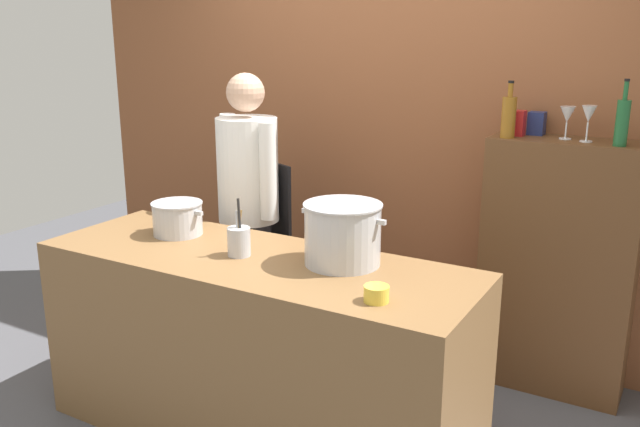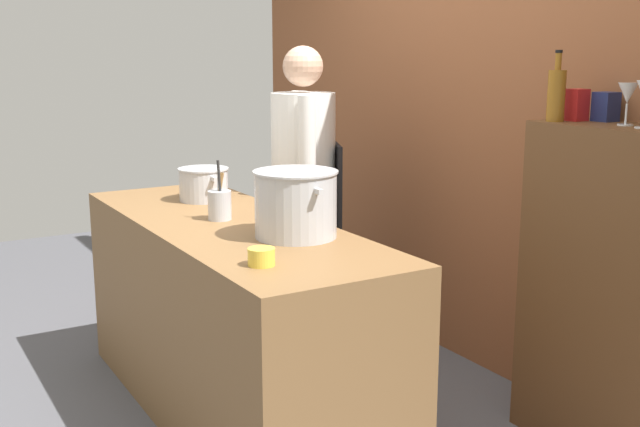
{
  "view_description": "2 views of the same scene",
  "coord_description": "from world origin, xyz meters",
  "px_view_note": "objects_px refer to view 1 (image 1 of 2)",
  "views": [
    {
      "loc": [
        1.67,
        -2.31,
        1.88
      ],
      "look_at": [
        0.16,
        0.31,
        1.05
      ],
      "focal_mm": 37.66,
      "sensor_mm": 36.0,
      "label": 1
    },
    {
      "loc": [
        3.03,
        -1.33,
        1.64
      ],
      "look_at": [
        0.09,
        0.41,
        0.91
      ],
      "focal_mm": 43.29,
      "sensor_mm": 36.0,
      "label": 2
    }
  ],
  "objects_px": {
    "wine_bottle_amber": "(509,116)",
    "wine_bottle_green": "(622,121)",
    "stockpot_large": "(343,234)",
    "spice_tin_navy": "(537,123)",
    "utensil_crock": "(239,241)",
    "spice_tin_red": "(517,123)",
    "chef": "(249,199)",
    "stockpot_small": "(178,218)",
    "wine_glass_tall": "(589,116)",
    "wine_glass_wide": "(567,116)",
    "butter_jar": "(376,294)"
  },
  "relations": [
    {
      "from": "wine_glass_wide",
      "to": "chef",
      "type": "bearing_deg",
      "value": -161.17
    },
    {
      "from": "utensil_crock",
      "to": "spice_tin_navy",
      "type": "bearing_deg",
      "value": 52.78
    },
    {
      "from": "stockpot_small",
      "to": "spice_tin_navy",
      "type": "bearing_deg",
      "value": 39.27
    },
    {
      "from": "stockpot_large",
      "to": "spice_tin_navy",
      "type": "bearing_deg",
      "value": 65.54
    },
    {
      "from": "spice_tin_red",
      "to": "chef",
      "type": "bearing_deg",
      "value": -158.11
    },
    {
      "from": "utensil_crock",
      "to": "wine_bottle_amber",
      "type": "height_order",
      "value": "wine_bottle_amber"
    },
    {
      "from": "wine_glass_tall",
      "to": "stockpot_small",
      "type": "bearing_deg",
      "value": -148.08
    },
    {
      "from": "stockpot_large",
      "to": "wine_bottle_green",
      "type": "bearing_deg",
      "value": 46.2
    },
    {
      "from": "utensil_crock",
      "to": "wine_bottle_green",
      "type": "xyz_separation_m",
      "value": [
        1.4,
        1.12,
        0.5
      ]
    },
    {
      "from": "butter_jar",
      "to": "wine_glass_tall",
      "type": "xyz_separation_m",
      "value": [
        0.48,
        1.35,
        0.55
      ]
    },
    {
      "from": "stockpot_large",
      "to": "spice_tin_navy",
      "type": "relative_size",
      "value": 3.37
    },
    {
      "from": "chef",
      "to": "wine_glass_tall",
      "type": "relative_size",
      "value": 9.39
    },
    {
      "from": "stockpot_large",
      "to": "wine_glass_wide",
      "type": "distance_m",
      "value": 1.35
    },
    {
      "from": "stockpot_small",
      "to": "wine_bottle_amber",
      "type": "relative_size",
      "value": 1.1
    },
    {
      "from": "utensil_crock",
      "to": "spice_tin_red",
      "type": "bearing_deg",
      "value": 53.32
    },
    {
      "from": "wine_bottle_green",
      "to": "spice_tin_red",
      "type": "bearing_deg",
      "value": 170.64
    },
    {
      "from": "wine_bottle_green",
      "to": "stockpot_small",
      "type": "bearing_deg",
      "value": -151.49
    },
    {
      "from": "stockpot_large",
      "to": "chef",
      "type": "bearing_deg",
      "value": 148.68
    },
    {
      "from": "spice_tin_navy",
      "to": "spice_tin_red",
      "type": "xyz_separation_m",
      "value": [
        -0.08,
        -0.08,
        0.01
      ]
    },
    {
      "from": "utensil_crock",
      "to": "wine_glass_tall",
      "type": "relative_size",
      "value": 1.51
    },
    {
      "from": "utensil_crock",
      "to": "spice_tin_red",
      "type": "xyz_separation_m",
      "value": [
        0.9,
        1.21,
        0.45
      ]
    },
    {
      "from": "chef",
      "to": "wine_bottle_green",
      "type": "bearing_deg",
      "value": -141.52
    },
    {
      "from": "wine_bottle_green",
      "to": "utensil_crock",
      "type": "bearing_deg",
      "value": -141.3
    },
    {
      "from": "wine_glass_wide",
      "to": "spice_tin_navy",
      "type": "xyz_separation_m",
      "value": [
        -0.16,
        0.08,
        -0.06
      ]
    },
    {
      "from": "wine_bottle_amber",
      "to": "wine_bottle_green",
      "type": "bearing_deg",
      "value": 1.44
    },
    {
      "from": "chef",
      "to": "spice_tin_red",
      "type": "relative_size",
      "value": 12.83
    },
    {
      "from": "wine_bottle_amber",
      "to": "spice_tin_red",
      "type": "xyz_separation_m",
      "value": [
        0.02,
        0.1,
        -0.05
      ]
    },
    {
      "from": "chef",
      "to": "wine_bottle_amber",
      "type": "distance_m",
      "value": 1.46
    },
    {
      "from": "wine_bottle_amber",
      "to": "spice_tin_navy",
      "type": "distance_m",
      "value": 0.21
    },
    {
      "from": "wine_bottle_amber",
      "to": "wine_bottle_green",
      "type": "distance_m",
      "value": 0.53
    },
    {
      "from": "wine_glass_tall",
      "to": "spice_tin_red",
      "type": "relative_size",
      "value": 1.37
    },
    {
      "from": "wine_glass_wide",
      "to": "spice_tin_red",
      "type": "bearing_deg",
      "value": -179.61
    },
    {
      "from": "butter_jar",
      "to": "wine_bottle_amber",
      "type": "height_order",
      "value": "wine_bottle_amber"
    },
    {
      "from": "stockpot_small",
      "to": "chef",
      "type": "bearing_deg",
      "value": 87.0
    },
    {
      "from": "chef",
      "to": "spice_tin_red",
      "type": "bearing_deg",
      "value": -133.45
    },
    {
      "from": "utensil_crock",
      "to": "wine_glass_wide",
      "type": "distance_m",
      "value": 1.73
    },
    {
      "from": "stockpot_large",
      "to": "stockpot_small",
      "type": "relative_size",
      "value": 1.27
    },
    {
      "from": "utensil_crock",
      "to": "chef",
      "type": "bearing_deg",
      "value": 122.59
    },
    {
      "from": "chef",
      "to": "stockpot_small",
      "type": "height_order",
      "value": "chef"
    },
    {
      "from": "wine_glass_tall",
      "to": "wine_bottle_green",
      "type": "bearing_deg",
      "value": -17.7
    },
    {
      "from": "chef",
      "to": "spice_tin_red",
      "type": "height_order",
      "value": "chef"
    },
    {
      "from": "stockpot_small",
      "to": "wine_bottle_amber",
      "type": "bearing_deg",
      "value": 36.77
    },
    {
      "from": "stockpot_small",
      "to": "utensil_crock",
      "type": "bearing_deg",
      "value": -13.74
    },
    {
      "from": "stockpot_large",
      "to": "spice_tin_red",
      "type": "height_order",
      "value": "spice_tin_red"
    },
    {
      "from": "wine_glass_tall",
      "to": "stockpot_large",
      "type": "bearing_deg",
      "value": -127.28
    },
    {
      "from": "stockpot_large",
      "to": "spice_tin_navy",
      "type": "height_order",
      "value": "spice_tin_navy"
    },
    {
      "from": "wine_glass_wide",
      "to": "wine_glass_tall",
      "type": "height_order",
      "value": "wine_glass_tall"
    },
    {
      "from": "utensil_crock",
      "to": "stockpot_large",
      "type": "bearing_deg",
      "value": 16.54
    },
    {
      "from": "wine_glass_wide",
      "to": "spice_tin_red",
      "type": "relative_size",
      "value": 1.27
    },
    {
      "from": "stockpot_small",
      "to": "butter_jar",
      "type": "distance_m",
      "value": 1.26
    }
  ]
}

